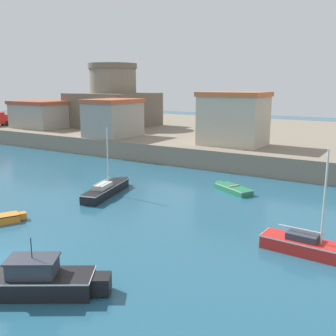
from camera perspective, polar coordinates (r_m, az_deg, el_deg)
name	(u,v)px	position (r m, az deg, el deg)	size (l,w,h in m)	color
quay_seawall	(273,139)	(58.68, 15.04, 4.16)	(120.00, 40.00, 2.09)	gray
motorboat_black_2	(32,280)	(18.24, -19.15, -15.17)	(6.02, 4.49, 2.52)	black
sailboat_black_3	(106,189)	(31.98, -8.92, -3.07)	(2.84, 6.78, 5.39)	black
dinghy_green_4	(233,188)	(33.00, 9.39, -2.95)	(3.99, 2.74, 0.55)	#237A4C
sailboat_red_5	(314,247)	(22.12, 20.45, -10.71)	(5.96, 1.73, 5.66)	red
fortress	(114,103)	(63.93, -7.91, 9.27)	(11.42, 11.42, 9.78)	#685E4F
harbor_shed_near_wharf	(42,114)	(64.20, -17.88, 7.45)	(8.17, 6.71, 4.13)	gray
harbor_shed_mid_row	(234,118)	(44.23, 9.50, 7.11)	(7.07, 5.42, 5.81)	#BCB29E
harbor_shed_far_end	(113,118)	(51.42, -7.98, 7.26)	(5.39, 6.94, 4.78)	gray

